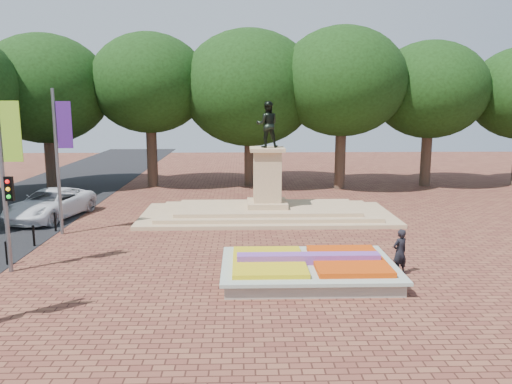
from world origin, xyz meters
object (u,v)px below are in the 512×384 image
at_px(monument, 267,201).
at_px(pedestrian, 400,252).
at_px(flower_bed, 309,268).
at_px(van, 50,204).

height_order(monument, pedestrian, monument).
distance_m(monument, pedestrian, 10.72).
xyz_separation_m(flower_bed, monument, (-1.03, 10.00, 0.50)).
distance_m(flower_bed, pedestrian, 3.45).
distance_m(flower_bed, monument, 10.07).
relative_size(flower_bed, pedestrian, 3.61).
height_order(monument, van, monument).
height_order(flower_bed, van, van).
bearing_deg(flower_bed, pedestrian, 4.01).
bearing_deg(monument, pedestrian, -65.56).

